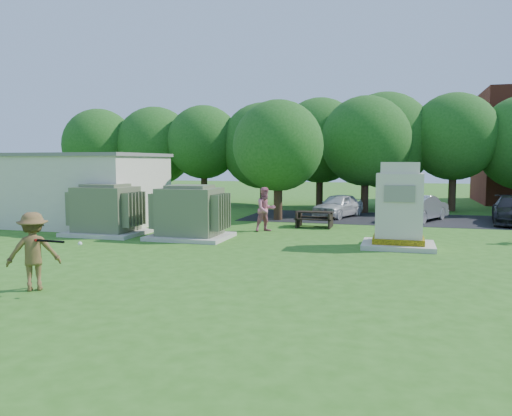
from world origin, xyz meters
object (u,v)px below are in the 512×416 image
(picnic_table, at_px, (315,217))
(car_silver_a, at_px, (421,208))
(generator_cabinet, at_px, (399,210))
(transformer_left, at_px, (106,211))
(car_white, at_px, (338,206))
(batter, at_px, (33,251))
(person_at_picnic, at_px, (266,209))
(transformer_right, at_px, (190,213))

(picnic_table, height_order, car_silver_a, car_silver_a)
(picnic_table, bearing_deg, generator_cabinet, -51.00)
(transformer_left, xyz_separation_m, car_white, (8.32, 9.05, -0.34))
(batter, bearing_deg, generator_cabinet, -169.96)
(generator_cabinet, relative_size, car_white, 0.80)
(car_silver_a, bearing_deg, person_at_picnic, 66.83)
(transformer_left, height_order, generator_cabinet, generator_cabinet)
(transformer_right, relative_size, generator_cabinet, 1.02)
(transformer_right, distance_m, car_white, 10.16)
(generator_cabinet, height_order, picnic_table, generator_cabinet)
(transformer_left, bearing_deg, person_at_picnic, 24.20)
(generator_cabinet, relative_size, car_silver_a, 0.74)
(transformer_right, distance_m, person_at_picnic, 3.54)
(transformer_left, distance_m, car_white, 12.29)
(transformer_right, height_order, car_white, transformer_right)
(picnic_table, xyz_separation_m, car_silver_a, (4.73, 3.92, 0.20))
(generator_cabinet, relative_size, picnic_table, 1.75)
(transformer_left, relative_size, batter, 1.66)
(batter, distance_m, car_white, 17.97)
(generator_cabinet, distance_m, picnic_table, 5.91)
(transformer_left, distance_m, picnic_table, 9.08)
(batter, bearing_deg, car_silver_a, -154.39)
(generator_cabinet, relative_size, batter, 1.63)
(generator_cabinet, xyz_separation_m, picnic_table, (-3.68, 4.54, -0.84))
(picnic_table, distance_m, person_at_picnic, 2.68)
(transformer_left, height_order, car_white, transformer_left)
(transformer_right, relative_size, car_silver_a, 0.76)
(transformer_left, relative_size, person_at_picnic, 1.59)
(car_white, relative_size, car_silver_a, 0.93)
(transformer_left, height_order, picnic_table, transformer_left)
(person_at_picnic, xyz_separation_m, car_white, (2.32, 6.35, -0.31))
(transformer_right, height_order, car_silver_a, transformer_right)
(transformer_left, distance_m, generator_cabinet, 11.47)
(generator_cabinet, bearing_deg, car_silver_a, 82.89)
(transformer_left, distance_m, person_at_picnic, 6.58)
(person_at_picnic, bearing_deg, transformer_right, -173.62)
(person_at_picnic, bearing_deg, batter, -146.56)
(generator_cabinet, xyz_separation_m, person_at_picnic, (-5.46, 2.60, -0.35))
(generator_cabinet, distance_m, person_at_picnic, 6.06)
(person_at_picnic, relative_size, car_silver_a, 0.47)
(batter, height_order, person_at_picnic, person_at_picnic)
(generator_cabinet, height_order, car_white, generator_cabinet)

